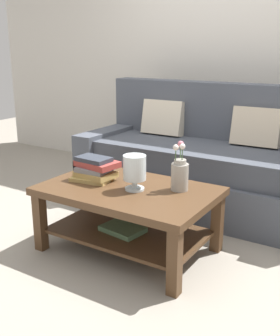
% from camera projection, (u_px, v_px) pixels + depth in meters
% --- Properties ---
extents(ground_plane, '(10.00, 10.00, 0.00)m').
position_uv_depth(ground_plane, '(147.00, 232.00, 3.16)').
color(ground_plane, gray).
extents(back_wall, '(6.40, 0.12, 2.70)m').
position_uv_depth(back_wall, '(233.00, 48.00, 4.12)').
color(back_wall, beige).
rests_on(back_wall, ground).
extents(couch, '(2.10, 0.90, 1.06)m').
position_uv_depth(couch, '(202.00, 165.00, 3.64)').
color(couch, '#474C56').
rests_on(couch, ground).
extents(coffee_table, '(1.15, 0.74, 0.46)m').
position_uv_depth(coffee_table, '(128.00, 205.00, 2.79)').
color(coffee_table, '#4C331E').
rests_on(coffee_table, ground).
extents(book_stack_main, '(0.33, 0.26, 0.17)m').
position_uv_depth(book_stack_main, '(95.00, 169.00, 2.90)').
color(book_stack_main, tan).
rests_on(book_stack_main, coffee_table).
extents(glass_hurricane_vase, '(0.15, 0.15, 0.23)m').
position_uv_depth(glass_hurricane_vase, '(135.00, 169.00, 2.68)').
color(glass_hurricane_vase, silver).
rests_on(glass_hurricane_vase, coffee_table).
extents(flower_pitcher, '(0.11, 0.11, 0.32)m').
position_uv_depth(flower_pitcher, '(180.00, 174.00, 2.69)').
color(flower_pitcher, '#9E998E').
rests_on(flower_pitcher, coffee_table).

